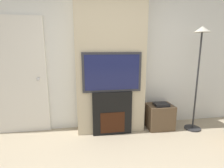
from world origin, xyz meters
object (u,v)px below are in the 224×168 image
Objects in this scene: fireplace at (112,113)px; television at (112,72)px; floor_lamp at (200,57)px; media_stand at (160,116)px.

television is at bearing -90.00° from fireplace.
floor_lamp is at bearing -2.83° from fireplace.
fireplace is 0.96m from media_stand.
fireplace is 1.52× the size of media_stand.
floor_lamp is at bearing -13.89° from media_stand.
floor_lamp is (1.56, -0.08, 0.24)m from television.
fireplace is 1.84m from floor_lamp.
fireplace is 0.77× the size of television.
media_stand is (-0.62, 0.15, -1.12)m from floor_lamp.
television is 1.58m from floor_lamp.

